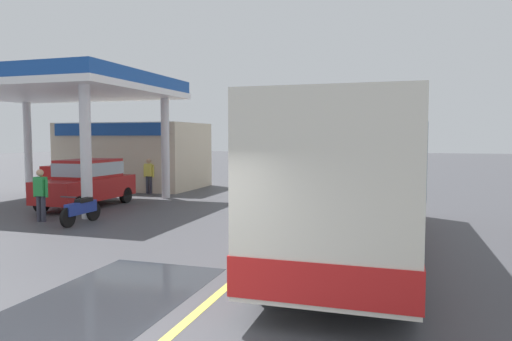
{
  "coord_description": "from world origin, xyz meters",
  "views": [
    {
      "loc": [
        2.89,
        -4.24,
        2.66
      ],
      "look_at": [
        -1.5,
        10.0,
        1.6
      ],
      "focal_mm": 32.71,
      "sensor_mm": 36.0,
      "label": 1
    }
  ],
  "objects_px": {
    "car_at_pump": "(87,181)",
    "motorcycle_parked_forecourt": "(81,210)",
    "pedestrian_near_pump": "(41,192)",
    "minibus_opposing_lane": "(304,160)",
    "pedestrian_by_shop": "(149,174)",
    "coach_bus_main": "(358,177)"
  },
  "relations": [
    {
      "from": "car_at_pump",
      "to": "motorcycle_parked_forecourt",
      "type": "height_order",
      "value": "car_at_pump"
    },
    {
      "from": "car_at_pump",
      "to": "motorcycle_parked_forecourt",
      "type": "xyz_separation_m",
      "value": [
        2.06,
        -3.05,
        -0.57
      ]
    },
    {
      "from": "pedestrian_near_pump",
      "to": "car_at_pump",
      "type": "bearing_deg",
      "value": 100.74
    },
    {
      "from": "minibus_opposing_lane",
      "to": "pedestrian_by_shop",
      "type": "height_order",
      "value": "minibus_opposing_lane"
    },
    {
      "from": "coach_bus_main",
      "to": "pedestrian_near_pump",
      "type": "distance_m",
      "value": 9.91
    },
    {
      "from": "motorcycle_parked_forecourt",
      "to": "pedestrian_by_shop",
      "type": "relative_size",
      "value": 1.08
    },
    {
      "from": "car_at_pump",
      "to": "pedestrian_near_pump",
      "type": "relative_size",
      "value": 2.53
    },
    {
      "from": "coach_bus_main",
      "to": "minibus_opposing_lane",
      "type": "distance_m",
      "value": 12.98
    },
    {
      "from": "coach_bus_main",
      "to": "minibus_opposing_lane",
      "type": "bearing_deg",
      "value": 106.97
    },
    {
      "from": "minibus_opposing_lane",
      "to": "car_at_pump",
      "type": "bearing_deg",
      "value": -127.43
    },
    {
      "from": "coach_bus_main",
      "to": "pedestrian_by_shop",
      "type": "distance_m",
      "value": 13.32
    },
    {
      "from": "car_at_pump",
      "to": "pedestrian_near_pump",
      "type": "bearing_deg",
      "value": -79.26
    },
    {
      "from": "car_at_pump",
      "to": "pedestrian_near_pump",
      "type": "distance_m",
      "value": 3.15
    },
    {
      "from": "motorcycle_parked_forecourt",
      "to": "coach_bus_main",
      "type": "bearing_deg",
      "value": -4.51
    },
    {
      "from": "car_at_pump",
      "to": "motorcycle_parked_forecourt",
      "type": "relative_size",
      "value": 2.33
    },
    {
      "from": "coach_bus_main",
      "to": "car_at_pump",
      "type": "distance_m",
      "value": 11.11
    },
    {
      "from": "minibus_opposing_lane",
      "to": "motorcycle_parked_forecourt",
      "type": "distance_m",
      "value": 12.66
    },
    {
      "from": "pedestrian_by_shop",
      "to": "minibus_opposing_lane",
      "type": "bearing_deg",
      "value": 32.14
    },
    {
      "from": "minibus_opposing_lane",
      "to": "pedestrian_by_shop",
      "type": "bearing_deg",
      "value": -147.86
    },
    {
      "from": "coach_bus_main",
      "to": "pedestrian_near_pump",
      "type": "xyz_separation_m",
      "value": [
        -9.86,
        0.62,
        -0.79
      ]
    },
    {
      "from": "car_at_pump",
      "to": "pedestrian_by_shop",
      "type": "distance_m",
      "value": 4.53
    },
    {
      "from": "motorcycle_parked_forecourt",
      "to": "pedestrian_near_pump",
      "type": "height_order",
      "value": "pedestrian_near_pump"
    }
  ]
}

